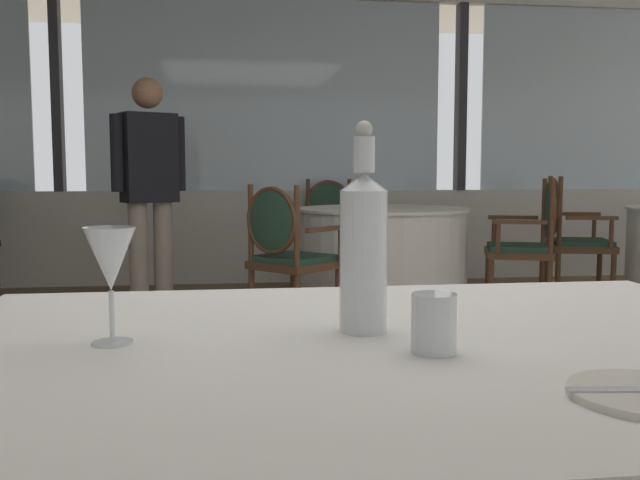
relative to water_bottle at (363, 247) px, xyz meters
The scene contains 10 objects.
window_wall_far 5.33m from the water_bottle, 88.49° to the left, with size 11.63×0.14×2.84m.
water_bottle is the anchor object (origin of this frame).
wine_glass 0.41m from the water_bottle, behind, with size 0.08×0.08×0.19m.
water_tumbler 0.20m from the water_bottle, 62.78° to the right, with size 0.07×0.07×0.09m, color white.
dining_chair_0_2 4.62m from the water_bottle, 58.75° to the left, with size 0.57×0.61×0.99m.
background_table_2 4.13m from the water_bottle, 76.77° to the left, with size 1.29×1.29×0.75m.
dining_chair_2_0 3.29m from the water_bottle, 87.57° to the left, with size 0.66×0.66×0.94m.
dining_chair_2_1 4.17m from the water_bottle, 61.77° to the left, with size 0.58×0.62×0.97m.
dining_chair_2_2 5.11m from the water_bottle, 81.94° to the left, with size 0.60×0.55×0.96m.
diner_person_0 3.87m from the water_bottle, 101.29° to the left, with size 0.48×0.34×1.66m.
Camera 1 is at (-0.37, -2.09, 1.02)m, focal length 39.23 mm.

